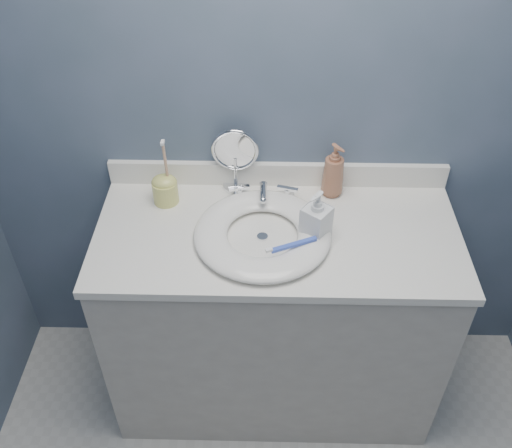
{
  "coord_description": "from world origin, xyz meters",
  "views": [
    {
      "loc": [
        -0.04,
        -0.43,
        2.15
      ],
      "look_at": [
        -0.07,
        0.94,
        0.94
      ],
      "focal_mm": 40.0,
      "sensor_mm": 36.0,
      "label": 1
    }
  ],
  "objects_px": {
    "soap_bottle_amber": "(334,170)",
    "soap_bottle_clear": "(317,216)",
    "makeup_mirror": "(235,157)",
    "toothbrush_holder": "(165,188)"
  },
  "relations": [
    {
      "from": "makeup_mirror",
      "to": "toothbrush_holder",
      "type": "relative_size",
      "value": 0.96
    },
    {
      "from": "soap_bottle_amber",
      "to": "soap_bottle_clear",
      "type": "relative_size",
      "value": 1.13
    },
    {
      "from": "soap_bottle_clear",
      "to": "toothbrush_holder",
      "type": "relative_size",
      "value": 0.71
    },
    {
      "from": "soap_bottle_clear",
      "to": "toothbrush_holder",
      "type": "xyz_separation_m",
      "value": [
        -0.51,
        0.17,
        -0.03
      ]
    },
    {
      "from": "makeup_mirror",
      "to": "soap_bottle_clear",
      "type": "xyz_separation_m",
      "value": [
        0.27,
        -0.26,
        -0.04
      ]
    },
    {
      "from": "makeup_mirror",
      "to": "toothbrush_holder",
      "type": "height_order",
      "value": "toothbrush_holder"
    },
    {
      "from": "makeup_mirror",
      "to": "toothbrush_holder",
      "type": "distance_m",
      "value": 0.27
    },
    {
      "from": "soap_bottle_amber",
      "to": "toothbrush_holder",
      "type": "bearing_deg",
      "value": 150.07
    },
    {
      "from": "makeup_mirror",
      "to": "soap_bottle_clear",
      "type": "distance_m",
      "value": 0.38
    },
    {
      "from": "soap_bottle_amber",
      "to": "soap_bottle_clear",
      "type": "bearing_deg",
      "value": -142.8
    }
  ]
}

